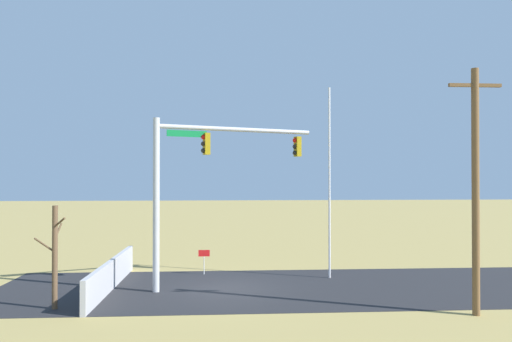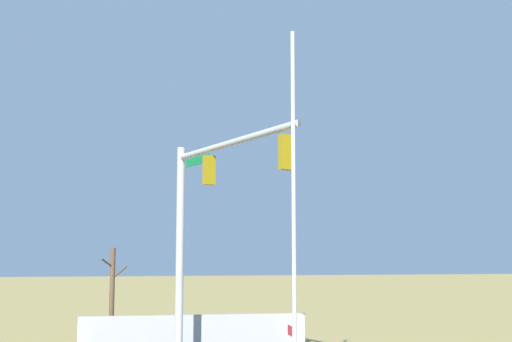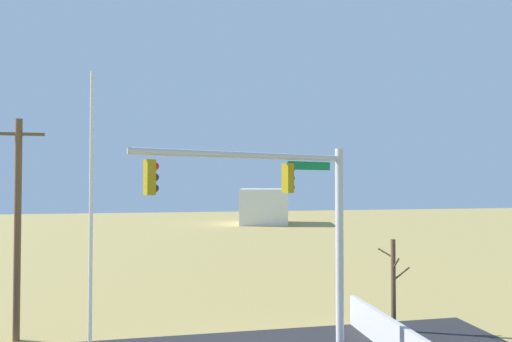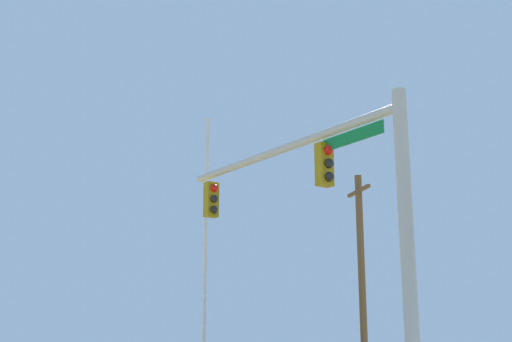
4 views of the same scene
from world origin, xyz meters
name	(u,v)px [view 1 (image 1 of 4)]	position (x,y,z in m)	size (l,w,h in m)	color
ground_plane	(226,289)	(0.00, 0.00, 0.00)	(160.00, 160.00, 0.00)	#9E894C
road_surface	(317,287)	(-4.00, 0.00, 0.01)	(28.00, 8.00, 0.01)	#232326
sidewalk_corner	(132,292)	(3.95, 0.41, 0.00)	(6.00, 6.00, 0.01)	#B7B5AD
retaining_fence	(112,274)	(4.96, -0.28, 0.63)	(0.20, 8.61, 1.26)	#A8A8AD
signal_mast	(200,170)	(1.15, -0.28, 5.15)	(7.14, 2.92, 7.37)	#B2B5BA
flagpole	(329,183)	(-4.97, -1.91, 4.59)	(0.10, 0.10, 9.17)	silver
utility_pole	(476,187)	(-8.76, 4.63, 4.51)	(1.90, 0.26, 8.70)	brown
bare_tree	(55,256)	(6.30, 2.87, 1.96)	(1.27, 1.02, 3.80)	brown
open_sign	(204,256)	(1.08, -3.14, 0.91)	(0.56, 0.04, 1.22)	silver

